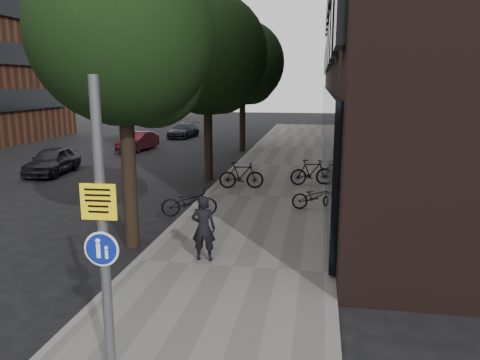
% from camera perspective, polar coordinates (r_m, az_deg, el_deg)
% --- Properties ---
extents(ground, '(120.00, 120.00, 0.00)m').
position_cam_1_polar(ground, '(7.85, -7.49, -20.20)').
color(ground, black).
rests_on(ground, ground).
extents(sidewalk, '(4.50, 60.00, 0.12)m').
position_cam_1_polar(sidewalk, '(16.94, 3.24, -2.17)').
color(sidewalk, slate).
rests_on(sidewalk, ground).
extents(curb_edge, '(0.15, 60.00, 0.13)m').
position_cam_1_polar(curb_edge, '(17.32, -4.18, -1.85)').
color(curb_edge, slate).
rests_on(curb_edge, ground).
extents(street_tree_near, '(4.40, 4.40, 7.50)m').
position_cam_1_polar(street_tree_near, '(11.94, -13.51, 16.12)').
color(street_tree_near, black).
rests_on(street_tree_near, ground).
extents(street_tree_mid, '(5.00, 5.00, 7.80)m').
position_cam_1_polar(street_tree_mid, '(20.04, -3.72, 14.55)').
color(street_tree_mid, black).
rests_on(street_tree_mid, ground).
extents(street_tree_far, '(5.00, 5.00, 7.80)m').
position_cam_1_polar(street_tree_far, '(28.86, 0.49, 13.72)').
color(street_tree_far, black).
rests_on(street_tree_far, ground).
extents(signpost, '(0.48, 0.14, 4.12)m').
position_cam_1_polar(signpost, '(6.47, -16.35, -6.15)').
color(signpost, '#595B5E').
rests_on(signpost, sidewalk).
extents(pedestrian, '(0.58, 0.40, 1.52)m').
position_cam_1_polar(pedestrian, '(10.77, -4.47, -5.88)').
color(pedestrian, black).
rests_on(pedestrian, sidewalk).
extents(parked_bike_facade_near, '(1.62, 0.88, 0.81)m').
position_cam_1_polar(parked_bike_facade_near, '(15.34, 9.17, -2.00)').
color(parked_bike_facade_near, black).
rests_on(parked_bike_facade_near, sidewalk).
extents(parked_bike_facade_far, '(1.78, 1.01, 1.03)m').
position_cam_1_polar(parked_bike_facade_far, '(18.86, 8.68, 0.95)').
color(parked_bike_facade_far, black).
rests_on(parked_bike_facade_far, sidewalk).
extents(parked_bike_curb_near, '(1.80, 1.04, 0.89)m').
position_cam_1_polar(parked_bike_curb_near, '(14.39, -6.22, -2.66)').
color(parked_bike_curb_near, black).
rests_on(parked_bike_curb_near, sidewalk).
extents(parked_bike_curb_far, '(1.78, 0.76, 1.04)m').
position_cam_1_polar(parked_bike_curb_far, '(18.03, 0.16, 0.59)').
color(parked_bike_curb_far, black).
rests_on(parked_bike_curb_far, sidewalk).
extents(parked_car_near, '(1.77, 3.76, 1.24)m').
position_cam_1_polar(parked_car_near, '(23.19, -21.91, 2.20)').
color(parked_car_near, black).
rests_on(parked_car_near, ground).
extents(parked_car_mid, '(1.67, 3.62, 1.15)m').
position_cam_1_polar(parked_car_mid, '(29.80, -12.33, 4.65)').
color(parked_car_mid, maroon).
rests_on(parked_car_mid, ground).
extents(parked_car_far, '(1.92, 3.88, 1.08)m').
position_cam_1_polar(parked_car_far, '(36.28, -6.90, 6.02)').
color(parked_car_far, black).
rests_on(parked_car_far, ground).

